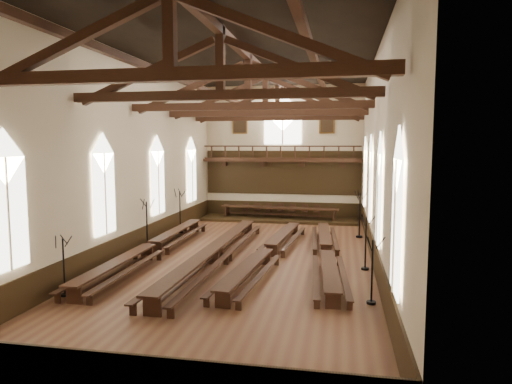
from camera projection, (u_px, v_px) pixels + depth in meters
ground at (248, 258)px, 22.42m from camera, size 26.00×26.00×0.00m
room_walls at (248, 126)px, 21.74m from camera, size 26.00×26.00×26.00m
wainscot_band at (248, 246)px, 22.35m from camera, size 12.00×26.00×1.20m
side_windows at (248, 183)px, 22.03m from camera, size 11.85×19.80×4.50m
end_window at (283, 122)px, 34.27m from camera, size 2.80×0.12×3.80m
minstrels_gallery at (282, 167)px, 34.38m from camera, size 11.80×1.24×3.70m
portraits at (283, 124)px, 34.28m from camera, size 7.75×0.09×1.45m
roof_trusses at (248, 89)px, 21.56m from camera, size 11.70×25.70×2.80m
refectory_row_a at (151, 246)px, 22.64m from camera, size 1.56×14.30×0.74m
refectory_row_b at (215, 250)px, 21.66m from camera, size 1.72×14.81×0.79m
refectory_row_c at (269, 250)px, 21.94m from camera, size 1.92×14.02×0.70m
refectory_row_d at (326, 251)px, 21.92m from camera, size 1.76×13.71×0.67m
dais at (279, 219)px, 33.56m from camera, size 11.40×2.77×0.18m
high_table at (279, 209)px, 33.48m from camera, size 8.74×1.71×0.81m
high_chairs at (280, 209)px, 34.31m from camera, size 5.86×0.47×0.96m
candelabrum_left_near at (64, 278)px, 16.80m from camera, size 0.64×0.70×2.29m
candelabrum_left_mid at (147, 235)px, 23.93m from camera, size 0.84×0.79×2.77m
candelabrum_left_far at (180, 220)px, 28.80m from camera, size 0.82×0.85×2.82m
candelabrum_right_near at (372, 284)px, 15.97m from camera, size 0.66×0.74×2.42m
candelabrum_right_mid at (365, 253)px, 20.34m from camera, size 0.68×0.77×2.52m
candelabrum_right_far at (360, 223)px, 27.38m from camera, size 0.83×0.86×2.85m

